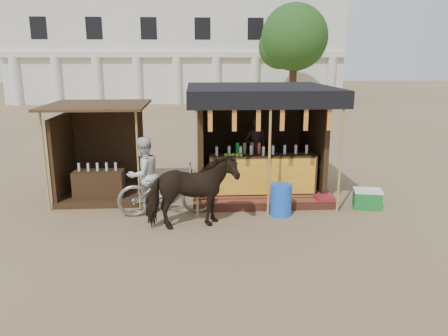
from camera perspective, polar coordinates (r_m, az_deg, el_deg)
ground at (r=8.50m, az=0.71°, el=-9.87°), size 120.00×120.00×0.00m
main_stall at (r=11.48m, az=4.41°, el=1.88°), size 3.60×3.61×2.78m
secondary_stall at (r=11.57m, az=-16.41°, el=0.54°), size 2.40×2.40×2.38m
cow at (r=9.01m, az=-4.27°, el=-3.15°), size 2.00×1.23×1.57m
motorbike at (r=9.92m, az=-7.60°, el=-2.93°), size 2.23×0.98×1.14m
bystander at (r=10.15m, az=-10.46°, el=-0.86°), size 1.07×1.06×1.74m
blue_barrel at (r=9.93m, az=7.46°, el=-4.16°), size 0.57×0.57×0.72m
red_crate at (r=10.73m, az=12.87°, el=-4.29°), size 0.43×0.42×0.27m
cooler at (r=10.89m, az=18.20°, el=-3.83°), size 0.72×0.57×0.46m
background_building at (r=37.71m, az=-6.03°, el=14.89°), size 26.00×7.45×8.18m
tree at (r=30.58m, az=8.75°, el=16.21°), size 4.50×4.40×7.00m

